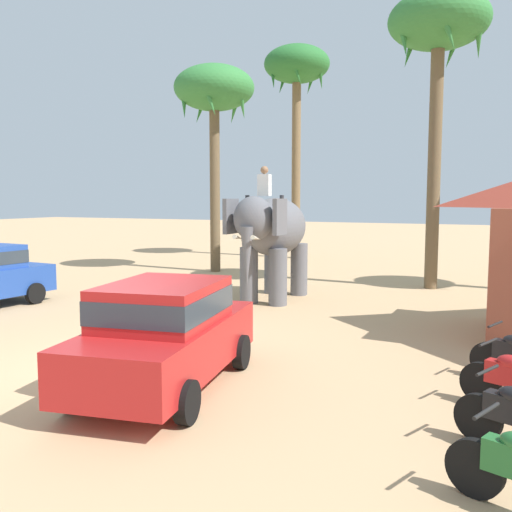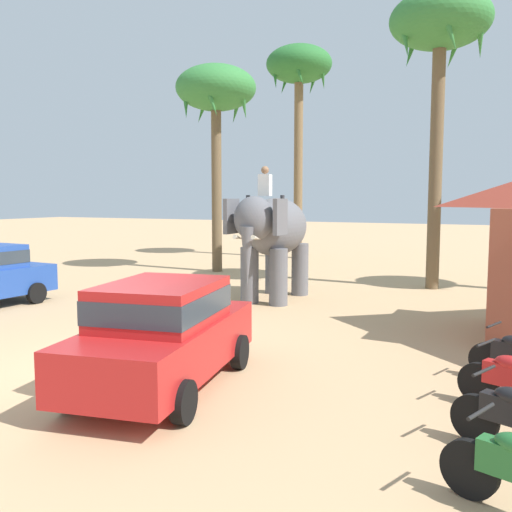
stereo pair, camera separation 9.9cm
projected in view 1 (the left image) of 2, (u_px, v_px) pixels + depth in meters
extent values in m
plane|color=tan|center=(109.00, 370.00, 9.90)|extent=(120.00, 120.00, 0.00)
cube|color=red|center=(167.00, 346.00, 8.90)|extent=(2.38, 4.33, 0.76)
cube|color=red|center=(163.00, 303.00, 8.73)|extent=(1.90, 2.34, 0.64)
cube|color=#2D3842|center=(163.00, 303.00, 8.73)|extent=(1.92, 2.36, 0.35)
cylinder|color=black|center=(153.00, 345.00, 10.37)|extent=(0.28, 0.62, 0.60)
cylinder|color=black|center=(241.00, 352.00, 9.94)|extent=(0.28, 0.62, 0.60)
cylinder|color=black|center=(74.00, 391.00, 7.93)|extent=(0.28, 0.62, 0.60)
cylinder|color=black|center=(187.00, 402.00, 7.49)|extent=(0.28, 0.62, 0.60)
cylinder|color=black|center=(35.00, 293.00, 16.04)|extent=(0.22, 0.61, 0.60)
ellipsoid|color=slate|center=(275.00, 227.00, 16.66)|extent=(1.71, 3.16, 1.70)
cylinder|color=slate|center=(278.00, 277.00, 15.77)|extent=(0.52, 0.52, 1.60)
cylinder|color=slate|center=(249.00, 275.00, 16.11)|extent=(0.52, 0.52, 1.60)
cylinder|color=slate|center=(299.00, 269.00, 17.48)|extent=(0.52, 0.52, 1.60)
cylinder|color=slate|center=(273.00, 268.00, 17.82)|extent=(0.52, 0.52, 1.60)
ellipsoid|color=slate|center=(254.00, 218.00, 15.13)|extent=(1.14, 1.04, 1.20)
cube|color=slate|center=(280.00, 217.00, 14.94)|extent=(0.15, 0.80, 0.96)
cube|color=slate|center=(231.00, 216.00, 15.50)|extent=(0.15, 0.80, 0.96)
cone|color=slate|center=(247.00, 257.00, 14.82)|extent=(0.37, 0.37, 1.60)
cone|color=beige|center=(257.00, 238.00, 14.72)|extent=(0.14, 0.57, 0.21)
cone|color=beige|center=(239.00, 238.00, 14.92)|extent=(0.14, 0.57, 0.21)
cube|color=white|center=(264.00, 185.00, 15.75)|extent=(0.35, 0.25, 0.60)
sphere|color=#8E6647|center=(264.00, 170.00, 15.71)|extent=(0.22, 0.22, 0.22)
cylinder|color=#333338|center=(282.00, 205.00, 15.61)|extent=(0.12, 0.12, 0.55)
cylinder|color=#333338|center=(247.00, 205.00, 16.01)|extent=(0.12, 0.12, 0.55)
cylinder|color=black|center=(475.00, 468.00, 5.66)|extent=(0.60, 0.30, 0.60)
cylinder|color=black|center=(486.00, 411.00, 5.53)|extent=(0.23, 0.53, 0.04)
cylinder|color=black|center=(478.00, 418.00, 6.96)|extent=(0.59, 0.32, 0.60)
cylinder|color=black|center=(487.00, 370.00, 6.83)|extent=(0.24, 0.52, 0.04)
cylinder|color=black|center=(480.00, 382.00, 8.29)|extent=(0.60, 0.31, 0.60)
cylinder|color=black|center=(488.00, 342.00, 8.16)|extent=(0.23, 0.53, 0.04)
cylinder|color=black|center=(488.00, 360.00, 9.45)|extent=(0.60, 0.29, 0.60)
cylinder|color=black|center=(495.00, 324.00, 9.33)|extent=(0.22, 0.53, 0.04)
cylinder|color=brown|center=(296.00, 165.00, 27.94)|extent=(0.43, 0.43, 9.28)
ellipsoid|color=#286B2D|center=(297.00, 64.00, 27.44)|extent=(3.20, 3.20, 1.80)
cone|color=#286B2D|center=(320.00, 72.00, 26.99)|extent=(0.40, 0.92, 1.64)
cone|color=#286B2D|center=(312.00, 78.00, 28.37)|extent=(0.91, 0.57, 1.67)
cone|color=#286B2D|center=(284.00, 79.00, 28.54)|extent=(0.73, 0.83, 1.69)
cone|color=#286B2D|center=(273.00, 74.00, 27.27)|extent=(0.73, 0.83, 1.69)
cone|color=#286B2D|center=(295.00, 69.00, 26.31)|extent=(0.91, 0.57, 1.67)
cylinder|color=brown|center=(215.00, 184.00, 22.80)|extent=(0.41, 0.41, 7.16)
ellipsoid|color=#337A38|center=(214.00, 88.00, 22.41)|extent=(3.20, 3.20, 1.80)
cone|color=#337A38|center=(241.00, 98.00, 21.96)|extent=(0.40, 0.92, 1.64)
cone|color=#337A38|center=(236.00, 104.00, 23.34)|extent=(0.91, 0.57, 1.67)
cone|color=#337A38|center=(202.00, 105.00, 23.51)|extent=(0.73, 0.83, 1.69)
cone|color=#337A38|center=(184.00, 100.00, 22.24)|extent=(0.73, 0.83, 1.69)
cone|color=#337A38|center=(208.00, 95.00, 21.28)|extent=(0.91, 0.57, 1.67)
cylinder|color=brown|center=(434.00, 161.00, 18.38)|extent=(0.42, 0.42, 8.42)
ellipsoid|color=#337A38|center=(439.00, 20.00, 17.93)|extent=(3.20, 3.20, 1.80)
cone|color=#337A38|center=(479.00, 32.00, 17.48)|extent=(0.40, 0.92, 1.64)
cone|color=#337A38|center=(454.00, 44.00, 18.86)|extent=(0.91, 0.57, 1.67)
cone|color=#337A38|center=(411.00, 45.00, 19.03)|extent=(0.73, 0.83, 1.69)
cone|color=#337A38|center=(403.00, 34.00, 17.75)|extent=(0.73, 0.83, 1.69)
cone|color=#337A38|center=(446.00, 25.00, 16.80)|extent=(0.91, 0.57, 1.67)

